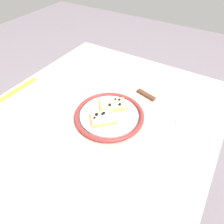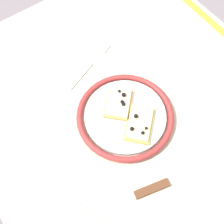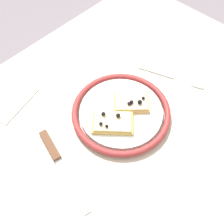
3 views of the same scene
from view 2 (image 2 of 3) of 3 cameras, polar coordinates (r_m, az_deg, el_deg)
ground_plane at (r=1.48m, az=2.19°, el=-11.62°), size 6.00×6.00×0.00m
dining_table at (r=0.91m, az=3.51°, el=-1.41°), size 1.01×0.87×0.71m
plate at (r=0.80m, az=2.60°, el=-0.77°), size 0.27×0.27×0.02m
pizza_slice_near at (r=0.77m, az=5.40°, el=-2.34°), size 0.12×0.12×0.03m
pizza_slice_far at (r=0.80m, az=1.28°, el=1.77°), size 0.12×0.12×0.03m
knife at (r=0.75m, az=10.17°, el=-13.73°), size 0.08×0.24×0.01m
fork at (r=0.90m, az=-4.38°, el=9.18°), size 0.08×0.19×0.00m
measuring_tape at (r=1.06m, az=19.15°, el=16.19°), size 0.29×0.03×0.00m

